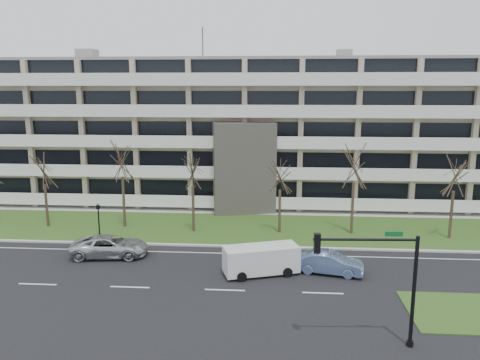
# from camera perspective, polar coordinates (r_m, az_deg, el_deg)

# --- Properties ---
(ground) EXTENTS (160.00, 160.00, 0.00)m
(ground) POSITION_cam_1_polar(r_m,az_deg,el_deg) (29.71, -1.86, -13.26)
(ground) COLOR black
(ground) RESTS_ON ground
(grass_verge) EXTENTS (90.00, 10.00, 0.06)m
(grass_verge) POSITION_cam_1_polar(r_m,az_deg,el_deg) (41.84, 0.01, -5.86)
(grass_verge) COLOR #304C19
(grass_verge) RESTS_ON ground
(curb) EXTENTS (90.00, 0.35, 0.12)m
(curb) POSITION_cam_1_polar(r_m,az_deg,el_deg) (37.09, -0.56, -8.08)
(curb) COLOR #B2B2AD
(curb) RESTS_ON ground
(sidewalk) EXTENTS (90.00, 2.00, 0.08)m
(sidewalk) POSITION_cam_1_polar(r_m,az_deg,el_deg) (47.11, 0.50, -3.90)
(sidewalk) COLOR #B2B2AD
(sidewalk) RESTS_ON ground
(grass_median) EXTENTS (7.00, 5.00, 0.06)m
(grass_median) POSITION_cam_1_polar(r_m,az_deg,el_deg) (29.89, 26.40, -14.28)
(grass_median) COLOR #304C19
(grass_median) RESTS_ON ground
(lane_edge_line) EXTENTS (90.00, 0.12, 0.01)m
(lane_edge_line) POSITION_cam_1_polar(r_m,az_deg,el_deg) (35.70, -0.76, -8.95)
(lane_edge_line) COLOR white
(lane_edge_line) RESTS_ON ground
(apartment_building) EXTENTS (60.50, 15.10, 18.75)m
(apartment_building) POSITION_cam_1_polar(r_m,az_deg,el_deg) (52.50, 0.98, 6.07)
(apartment_building) COLOR tan
(apartment_building) RESTS_ON ground
(silver_pickup) EXTENTS (5.84, 3.16, 1.55)m
(silver_pickup) POSITION_cam_1_polar(r_m,az_deg,el_deg) (36.23, -15.57, -7.78)
(silver_pickup) COLOR #B8BBC0
(silver_pickup) RESTS_ON ground
(blue_sedan) EXTENTS (4.71, 2.47, 1.48)m
(blue_sedan) POSITION_cam_1_polar(r_m,az_deg,el_deg) (32.46, 10.85, -9.88)
(blue_sedan) COLOR #7591CB
(blue_sedan) RESTS_ON ground
(white_van) EXTENTS (5.29, 3.28, 1.93)m
(white_van) POSITION_cam_1_polar(r_m,az_deg,el_deg) (31.68, 2.69, -9.41)
(white_van) COLOR white
(white_van) RESTS_ON ground
(traffic_signal) EXTENTS (4.99, 0.57, 5.78)m
(traffic_signal) POSITION_cam_1_polar(r_m,az_deg,el_deg) (23.33, 16.72, -10.82)
(traffic_signal) COLOR black
(traffic_signal) RESTS_ON ground
(pedestrian_signal) EXTENTS (0.33, 0.29, 2.91)m
(pedestrian_signal) POSITION_cam_1_polar(r_m,az_deg,el_deg) (40.55, -16.87, -4.23)
(pedestrian_signal) COLOR black
(pedestrian_signal) RESTS_ON ground
(tree_1) EXTENTS (3.48, 3.48, 6.96)m
(tree_1) POSITION_cam_1_polar(r_m,az_deg,el_deg) (44.61, -22.85, 1.42)
(tree_1) COLOR #382B21
(tree_1) RESTS_ON ground
(tree_2) EXTENTS (4.10, 4.10, 8.19)m
(tree_2) POSITION_cam_1_polar(r_m,az_deg,el_deg) (42.15, -14.24, 2.76)
(tree_2) COLOR #382B21
(tree_2) RESTS_ON ground
(tree_3) EXTENTS (3.63, 3.63, 7.25)m
(tree_3) POSITION_cam_1_polar(r_m,az_deg,el_deg) (39.79, -5.82, 1.49)
(tree_3) COLOR #382B21
(tree_3) RESTS_ON ground
(tree_4) EXTENTS (3.39, 3.39, 6.77)m
(tree_4) POSITION_cam_1_polar(r_m,az_deg,el_deg) (39.48, 4.93, 0.88)
(tree_4) COLOR #382B21
(tree_4) RESTS_ON ground
(tree_5) EXTENTS (4.00, 4.00, 7.99)m
(tree_5) POSITION_cam_1_polar(r_m,az_deg,el_deg) (40.06, 13.79, 2.13)
(tree_5) COLOR #382B21
(tree_5) RESTS_ON ground
(tree_6) EXTENTS (3.61, 3.61, 7.22)m
(tree_6) POSITION_cam_1_polar(r_m,az_deg,el_deg) (41.51, 24.74, 0.88)
(tree_6) COLOR #382B21
(tree_6) RESTS_ON ground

